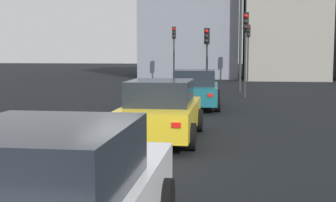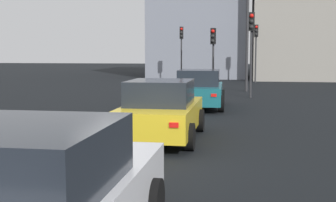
# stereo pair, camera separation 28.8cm
# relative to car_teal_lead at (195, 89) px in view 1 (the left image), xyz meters

# --- Properties ---
(ground_plane) EXTENTS (160.00, 160.00, 0.20)m
(ground_plane) POSITION_rel_car_teal_lead_xyz_m (-9.60, 0.16, -0.85)
(ground_plane) COLOR black
(car_teal_lead) EXTENTS (4.32, 2.14, 1.55)m
(car_teal_lead) POSITION_rel_car_teal_lead_xyz_m (0.00, 0.00, 0.00)
(car_teal_lead) COLOR #19606B
(car_teal_lead) RESTS_ON ground_plane
(car_yellow_second) EXTENTS (4.16, 1.99, 1.55)m
(car_yellow_second) POSITION_rel_car_teal_lead_xyz_m (-6.94, 0.34, -0.00)
(car_yellow_second) COLOR gold
(car_yellow_second) RESTS_ON ground_plane
(traffic_light_near_left) EXTENTS (0.33, 0.30, 3.59)m
(traffic_light_near_left) POSITION_rel_car_teal_lead_xyz_m (7.31, -0.09, 1.85)
(traffic_light_near_left) COLOR #2D2D30
(traffic_light_near_left) RESTS_ON ground_plane
(traffic_light_near_right) EXTENTS (0.33, 0.31, 4.14)m
(traffic_light_near_right) POSITION_rel_car_teal_lead_xyz_m (15.72, 2.79, 2.23)
(traffic_light_near_right) COLOR #2D2D30
(traffic_light_near_right) RESTS_ON ground_plane
(traffic_light_far_left) EXTENTS (0.32, 0.29, 4.18)m
(traffic_light_far_left) POSITION_rel_car_teal_lead_xyz_m (4.38, -2.14, 2.26)
(traffic_light_far_left) COLOR #2D2D30
(traffic_light_far_left) RESTS_ON ground_plane
(traffic_light_far_right) EXTENTS (0.32, 0.29, 4.26)m
(traffic_light_far_right) POSITION_rel_car_teal_lead_xyz_m (16.01, -2.70, 2.31)
(traffic_light_far_right) COLOR #2D2D30
(traffic_light_far_right) RESTS_ON ground_plane
(street_lamp_kerbside) EXTENTS (0.56, 0.36, 7.88)m
(street_lamp_kerbside) POSITION_rel_car_teal_lead_xyz_m (8.19, -1.97, 3.85)
(street_lamp_kerbside) COLOR #2D2D30
(street_lamp_kerbside) RESTS_ON ground_plane
(building_facade_center) EXTENTS (8.95, 6.52, 12.03)m
(building_facade_center) POSITION_rel_car_teal_lead_xyz_m (21.85, -5.84, 5.27)
(building_facade_center) COLOR gray
(building_facade_center) RESTS_ON ground_plane
(building_facade_right) EXTENTS (13.53, 8.41, 12.40)m
(building_facade_right) POSITION_rel_car_teal_lead_xyz_m (26.15, 2.16, 5.45)
(building_facade_right) COLOR gray
(building_facade_right) RESTS_ON ground_plane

